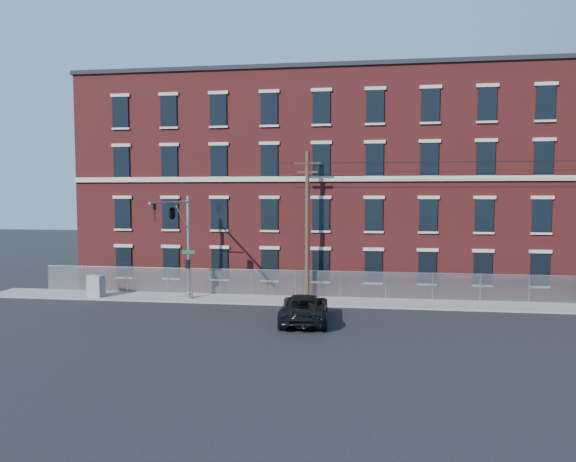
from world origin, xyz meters
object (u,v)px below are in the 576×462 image
(utility_cabinet, at_px, (96,286))
(utility_pole_near, at_px, (307,222))
(pickup_truck, at_px, (304,308))
(traffic_signal_mast, at_px, (176,223))

(utility_cabinet, bearing_deg, utility_pole_near, 22.26)
(utility_pole_near, bearing_deg, pickup_truck, -86.01)
(traffic_signal_mast, xyz_separation_m, pickup_truck, (8.42, -2.59, -4.60))
(traffic_signal_mast, bearing_deg, utility_pole_near, 23.14)
(utility_pole_near, xyz_separation_m, pickup_truck, (0.42, -6.00, -4.55))
(pickup_truck, bearing_deg, traffic_signal_mast, -20.08)
(traffic_signal_mast, bearing_deg, pickup_truck, -17.08)
(pickup_truck, height_order, utility_cabinet, utility_cabinet)
(utility_pole_near, height_order, utility_cabinet, utility_pole_near)
(traffic_signal_mast, relative_size, utility_pole_near, 0.70)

